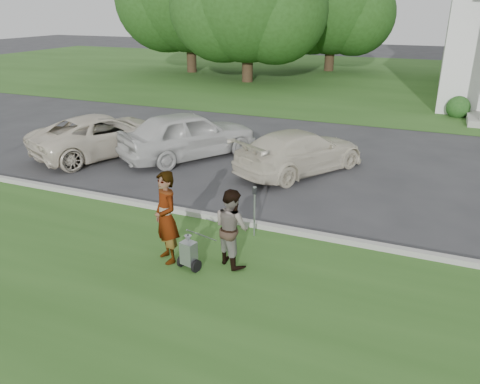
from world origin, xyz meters
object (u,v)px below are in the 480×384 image
Objects in this scene: striping_cart at (189,253)px; car_c at (300,151)px; tree_back at (333,9)px; car_b at (189,134)px; tree_left at (248,4)px; person_right at (232,228)px; car_a at (105,135)px; parking_meter_near at (255,205)px; person_left at (166,218)px.

car_c reaches higher than striping_cart.
car_c is at bearing 99.16° from striping_cart.
tree_back is 1.96× the size of car_b.
tree_left is 6.39× the size of person_right.
tree_back is at bearing -71.26° from car_a.
car_b is at bearing 131.05° from striping_cart.
car_b is at bearing 30.33° from car_c.
tree_left is 2.27× the size of car_c.
car_a is at bearing -95.32° from tree_back.
person_right is (4.94, -31.23, -3.90)m from tree_back.
person_right is at bearing -81.02° from tree_back.
person_left is at bearing -126.28° from parking_meter_near.
tree_back is 25.35m from car_b.
tree_back is at bearing -55.49° from car_b.
car_b is (0.59, -25.04, -3.89)m from tree_back.
striping_cart is at bearing -70.92° from tree_left.
parking_meter_near is (8.92, -21.88, -4.32)m from tree_left.
striping_cart is at bearing 116.27° from car_c.
tree_back reaches higher than striping_cart.
tree_back is 25.75m from car_c.
striping_cart is 8.90m from car_a.
person_left is (7.64, -23.63, -4.12)m from tree_left.
tree_left is at bearing -116.57° from tree_back.
tree_left is 25.17m from person_left.
person_right is at bearing 122.56° from car_c.
person_left reaches higher than car_c.
tree_back reaches higher than car_c.
tree_left is at bearing -41.76° from car_b.
tree_left is 8.95m from tree_back.
car_b reaches higher than car_a.
car_a is 1.11× the size of car_c.
tree_left is 11.13× the size of striping_cart.
tree_left reaches higher than car_a.
person_left is at bearing -72.09° from tree_left.
tree_back is 7.71× the size of parking_meter_near.
striping_cart is 2.06m from parking_meter_near.
person_right reaches higher than car_c.
person_right is at bearing 53.37° from person_left.
person_right is at bearing -68.95° from tree_left.
car_a is (1.59, -17.84, -4.39)m from tree_left.
car_a is 7.10m from car_c.
striping_cart is 0.77× the size of parking_meter_near.
striping_cart is at bearing 162.23° from car_a.
person_left is 6.71m from car_c.
car_b reaches higher than car_c.
striping_cart is 0.48× the size of person_left.
striping_cart is 0.20× the size of car_c.
tree_left reaches higher than tree_back.
car_c is (0.42, 6.76, 0.32)m from striping_cart.
person_right reaches higher than car_a.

